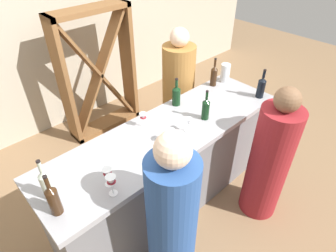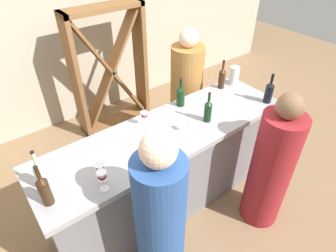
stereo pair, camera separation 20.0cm
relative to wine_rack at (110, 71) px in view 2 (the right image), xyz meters
The scene contains 19 objects.
ground_plane 1.87m from the wine_rack, 99.89° to the right, with size 12.00×12.00×0.00m, color #846647.
back_wall 0.84m from the wine_rack, 117.62° to the left, with size 8.00×0.10×2.80m, color #B2A893.
bar_counter 1.71m from the wine_rack, 99.89° to the right, with size 2.46×0.72×0.98m.
wine_rack is the anchor object (origin of this frame).
wine_bottle_leftmost_amber_brown 2.29m from the wine_rack, 128.21° to the right, with size 0.08×0.08×0.34m.
wine_bottle_second_left_clear_pale 2.16m from the wine_rack, 130.20° to the right, with size 0.07×0.07×0.34m.
wine_bottle_center_dark_green 1.42m from the wine_rack, 87.22° to the right, with size 0.08×0.08×0.29m.
wine_bottle_second_right_dark_green 1.77m from the wine_rack, 86.89° to the right, with size 0.07×0.07×0.30m.
wine_bottle_rightmost_amber_brown 1.56m from the wine_rack, 64.93° to the right, with size 0.07×0.07×0.32m.
wine_bottle_far_right_near_black 2.07m from the wine_rack, 66.73° to the right, with size 0.08×0.08×0.32m.
wine_glass_near_left 2.20m from the wine_rack, 118.91° to the right, with size 0.07×0.07×0.17m.
wine_glass_near_center 2.10m from the wine_rack, 119.42° to the right, with size 0.07×0.07×0.15m.
wine_glass_near_right 1.81m from the wine_rack, 95.18° to the right, with size 0.07×0.07×0.14m.
wine_glass_far_left 1.84m from the wine_rack, 102.20° to the right, with size 0.08×0.08×0.13m.
wine_glass_far_center 1.53m from the wine_rack, 105.63° to the right, with size 0.07×0.07×0.14m.
water_pitcher 1.66m from the wine_rack, 59.78° to the right, with size 0.11×0.11×0.21m.
person_left_guest 2.42m from the wine_rack, 110.11° to the right, with size 0.38×0.38×1.60m.
person_center_guest 2.39m from the wine_rack, 81.08° to the right, with size 0.49×0.49×1.46m.
person_right_guest 1.13m from the wine_rack, 65.02° to the right, with size 0.46×0.46×1.59m.
Camera 2 is at (-1.22, -1.60, 2.56)m, focal length 30.46 mm.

